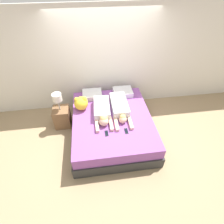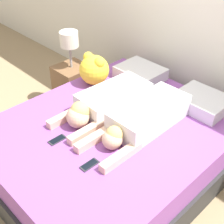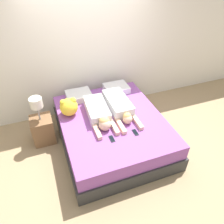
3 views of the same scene
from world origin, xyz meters
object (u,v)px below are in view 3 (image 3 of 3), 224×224
object	(u,v)px
bed	(112,130)
person_right	(119,106)
person_left	(99,113)
pillow_head_left	(79,96)
nightstand	(42,127)
plush_toy	(69,107)
cell_phone_right	(135,132)
pillow_head_right	(116,88)
cell_phone_left	(112,139)

from	to	relation	value
bed	person_right	xyz separation A→B (m)	(0.21, 0.18, 0.38)
bed	person_left	distance (m)	0.45
pillow_head_left	nightstand	distance (m)	0.92
nightstand	person_left	bearing A→B (deg)	-20.13
person_right	plush_toy	bearing A→B (deg)	166.59
plush_toy	nightstand	size ratio (longest dim) A/B	0.35
person_left	cell_phone_right	world-z (taller)	person_left
cell_phone_right	plush_toy	bearing A→B (deg)	136.70
person_right	plush_toy	size ratio (longest dim) A/B	3.28
bed	pillow_head_right	bearing A→B (deg)	64.26
bed	pillow_head_left	bearing A→B (deg)	115.74
person_right	cell_phone_right	size ratio (longest dim) A/B	7.11
person_right	bed	bearing A→B (deg)	-139.63
pillow_head_right	person_right	bearing A→B (deg)	-106.28
person_left	nightstand	size ratio (longest dim) A/B	1.07
plush_toy	nightstand	distance (m)	0.67
cell_phone_left	nightstand	world-z (taller)	nightstand
pillow_head_right	nightstand	xyz separation A→B (m)	(-1.60, -0.35, -0.30)
pillow_head_right	cell_phone_right	distance (m)	1.31
person_right	nightstand	distance (m)	1.48
pillow_head_left	person_right	bearing A→B (deg)	-46.89
cell_phone_right	pillow_head_left	bearing A→B (deg)	116.07
pillow_head_left	person_left	distance (m)	0.74
bed	nightstand	xyz separation A→B (m)	(-1.20, 0.47, 0.05)
pillow_head_right	cell_phone_right	xyz separation A→B (m)	(-0.16, -1.30, -0.06)
bed	plush_toy	xyz separation A→B (m)	(-0.68, 0.39, 0.45)
bed	cell_phone_right	distance (m)	0.60
cell_phone_right	person_right	bearing A→B (deg)	92.37
bed	pillow_head_right	distance (m)	0.98
person_right	cell_phone_left	xyz separation A→B (m)	(-0.39, -0.65, -0.10)
pillow_head_left	cell_phone_left	xyz separation A→B (m)	(0.22, -1.30, -0.06)
cell_phone_right	bed	bearing A→B (deg)	116.63
person_left	person_right	bearing A→B (deg)	9.44
plush_toy	cell_phone_right	bearing A→B (deg)	-43.30
pillow_head_left	pillow_head_right	world-z (taller)	same
person_left	pillow_head_left	bearing A→B (deg)	104.96
nightstand	plush_toy	bearing A→B (deg)	-9.12
cell_phone_right	plush_toy	size ratio (longest dim) A/B	0.46
person_right	person_left	bearing A→B (deg)	-170.56
plush_toy	pillow_head_left	bearing A→B (deg)	57.68
nightstand	pillow_head_left	bearing A→B (deg)	23.80
cell_phone_left	person_right	bearing A→B (deg)	59.33
pillow_head_left	person_left	world-z (taller)	person_left
pillow_head_right	person_right	size ratio (longest dim) A/B	0.44
cell_phone_right	cell_phone_left	bearing A→B (deg)	-179.27
pillow_head_left	nightstand	world-z (taller)	nightstand
person_right	nightstand	size ratio (longest dim) A/B	1.14
nightstand	cell_phone_left	bearing A→B (deg)	-42.85
cell_phone_left	plush_toy	bearing A→B (deg)	119.91
person_right	plush_toy	xyz separation A→B (m)	(-0.88, 0.21, 0.07)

